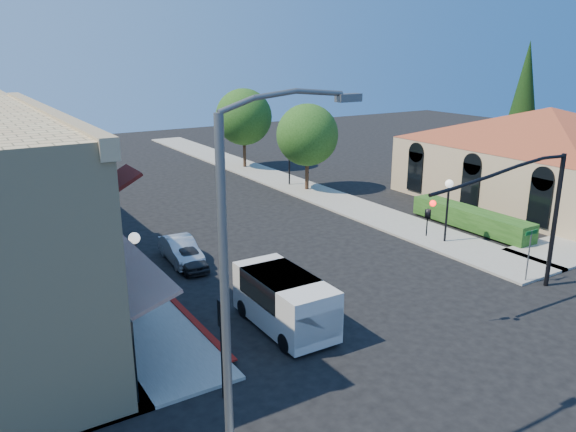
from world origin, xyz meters
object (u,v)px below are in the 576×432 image
parked_car_d (74,180)px  lamppost_right_near (448,195)px  secondary_signal (223,330)px  cobra_streetlight (239,285)px  parked_car_c (94,202)px  conifer_far (524,97)px  lamppost_right_far (289,151)px  parked_car_a (189,258)px  lamppost_left_near (135,253)px  parked_car_b (181,250)px  white_van (285,299)px  lamppost_left_far (61,183)px  street_name_sign (530,247)px  signal_mast_arm (527,205)px  street_tree_a (307,135)px  street_tree_b (244,117)px

parked_car_d → lamppost_right_near: bearing=-64.3°
secondary_signal → cobra_streetlight: 4.65m
lamppost_right_near → parked_car_c: (-14.70, 16.62, -2.12)m
cobra_streetlight → lamppost_right_near: size_ratio=2.61×
lamppost_right_near → parked_car_c: size_ratio=0.84×
conifer_far → cobra_streetlight: (-37.15, -20.00, -1.09)m
lamppost_right_far → parked_car_a: 18.05m
lamppost_left_near → parked_car_b: bearing=53.5°
cobra_streetlight → secondary_signal: bearing=71.4°
secondary_signal → lamppost_right_near: 17.77m
white_van → cobra_streetlight: bearing=-128.8°
lamppost_left_far → parked_car_d: size_ratio=0.75×
lamppost_left_far → white_van: (4.44, -17.67, -1.53)m
street_name_sign → lamppost_right_near: lamppost_right_near is taller
parked_car_a → lamppost_right_near: bearing=-13.1°
conifer_far → parked_car_c: (-34.20, 6.62, -5.74)m
white_van → parked_car_b: size_ratio=1.26×
white_van → parked_car_d: size_ratio=1.00×
lamppost_right_far → parked_car_d: size_ratio=0.75×
lamppost_right_near → parked_car_a: 14.06m
signal_mast_arm → lamppost_right_far: 22.70m
street_tree_a → white_van: 22.05m
secondary_signal → parked_car_b: bearing=74.6°
street_tree_a → street_tree_b: (0.00, 10.00, 0.35)m
lamppost_right_near → lamppost_right_far: 16.00m
street_tree_a → lamppost_left_far: size_ratio=1.82×
street_tree_a → parked_car_c: (-15.00, 2.62, -3.58)m
lamppost_right_far → street_name_sign: bearing=-92.6°
lamppost_left_far → signal_mast_arm: bearing=-55.0°
street_name_sign → white_van: street_name_sign is taller
lamppost_left_near → lamppost_right_far: same height
conifer_far → parked_car_a: conifer_far is taller
signal_mast_arm → parked_car_b: bearing=132.8°
lamppost_right_far → lamppost_right_near: bearing=-90.0°
street_name_sign → white_van: size_ratio=0.53×
parked_car_c → lamppost_right_near: bearing=-47.7°
cobra_streetlight → lamppost_right_near: (17.65, 10.00, -2.53)m
street_tree_b → lamppost_left_near: 29.64m
lamppost_left_near → lamppost_right_near: size_ratio=1.00×
street_tree_a → white_van: size_ratio=1.37×
secondary_signal → lamppost_right_near: (16.50, 6.59, 0.42)m
lamppost_right_far → parked_car_d: lamppost_right_far is taller
parked_car_b → lamppost_right_far: bearing=43.3°
parked_car_a → white_van: bearing=-80.8°
street_tree_b → parked_car_b: street_tree_b is taller
secondary_signal → parked_car_b: 12.15m
lamppost_left_near → lamppost_left_far: size_ratio=1.00×
secondary_signal → signal_mast_arm: bearing=0.4°
parked_car_b → parked_car_d: parked_car_d is taller
lamppost_right_near → white_van: 13.17m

